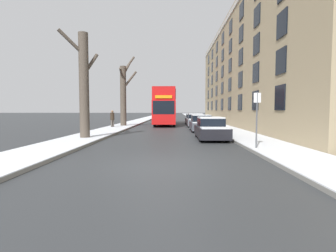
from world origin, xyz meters
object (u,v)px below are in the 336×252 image
(double_decker_bus, at_px, (165,105))
(pedestrian_left_sidewalk, at_px, (112,118))
(parked_car_2, at_px, (195,121))
(street_sign_post, at_px, (257,118))
(parked_car_0, at_px, (211,129))
(parked_car_3, at_px, (192,119))
(parked_car_1, at_px, (201,124))
(bare_tree_left_1, at_px, (124,93))
(bare_tree_left_0, at_px, (84,84))
(oncoming_van, at_px, (159,114))

(double_decker_bus, height_order, pedestrian_left_sidewalk, double_decker_bus)
(double_decker_bus, bearing_deg, parked_car_2, -42.81)
(pedestrian_left_sidewalk, height_order, street_sign_post, street_sign_post)
(parked_car_0, relative_size, parked_car_3, 1.05)
(parked_car_1, bearing_deg, bare_tree_left_1, 144.40)
(bare_tree_left_1, height_order, parked_car_1, bare_tree_left_1)
(parked_car_3, bearing_deg, pedestrian_left_sidewalk, -134.31)
(parked_car_2, relative_size, pedestrian_left_sidewalk, 2.23)
(bare_tree_left_0, relative_size, parked_car_1, 1.46)
(bare_tree_left_1, xyz_separation_m, parked_car_1, (7.98, -5.71, -3.08))
(parked_car_2, bearing_deg, parked_car_3, 90.00)
(parked_car_1, relative_size, oncoming_van, 0.82)
(bare_tree_left_0, bearing_deg, pedestrian_left_sidewalk, 93.83)
(bare_tree_left_0, height_order, bare_tree_left_1, bare_tree_left_1)
(parked_car_1, relative_size, pedestrian_left_sidewalk, 2.45)
(oncoming_van, xyz_separation_m, pedestrian_left_sidewalk, (-3.37, -22.86, -0.14))
(parked_car_0, bearing_deg, pedestrian_left_sidewalk, 132.17)
(double_decker_bus, xyz_separation_m, oncoming_van, (-1.83, 16.70, -1.31))
(bare_tree_left_1, distance_m, street_sign_post, 19.60)
(bare_tree_left_1, height_order, oncoming_van, bare_tree_left_1)
(bare_tree_left_0, relative_size, oncoming_van, 1.20)
(parked_car_1, height_order, parked_car_3, parked_car_1)
(parked_car_1, distance_m, parked_car_3, 12.13)
(double_decker_bus, relative_size, street_sign_post, 3.96)
(bare_tree_left_0, height_order, parked_car_2, bare_tree_left_0)
(parked_car_0, relative_size, parked_car_2, 1.11)
(bare_tree_left_1, xyz_separation_m, parked_car_2, (7.98, 0.43, -3.07))
(parked_car_1, bearing_deg, oncoming_van, 101.54)
(oncoming_van, bearing_deg, parked_car_0, -80.68)
(double_decker_bus, relative_size, parked_car_0, 2.33)
(parked_car_3, bearing_deg, parked_car_1, -90.00)
(bare_tree_left_0, distance_m, parked_car_0, 8.52)
(bare_tree_left_1, height_order, street_sign_post, bare_tree_left_1)
(parked_car_1, distance_m, oncoming_van, 26.62)
(double_decker_bus, bearing_deg, parked_car_3, 38.24)
(bare_tree_left_0, xyz_separation_m, street_sign_post, (9.40, -4.38, -1.96))
(parked_car_0, distance_m, oncoming_van, 32.90)
(double_decker_bus, bearing_deg, parked_car_1, -69.56)
(parked_car_1, xyz_separation_m, parked_car_2, (0.00, 6.14, 0.01))
(bare_tree_left_0, relative_size, double_decker_bus, 0.63)
(oncoming_van, distance_m, pedestrian_left_sidewalk, 23.10)
(parked_car_1, xyz_separation_m, parked_car_3, (0.00, 12.13, -0.04))
(pedestrian_left_sidewalk, bearing_deg, parked_car_3, 173.35)
(parked_car_3, bearing_deg, parked_car_0, -90.00)
(parked_car_1, height_order, oncoming_van, oncoming_van)
(parked_car_3, relative_size, oncoming_van, 0.79)
(parked_car_2, xyz_separation_m, street_sign_post, (1.38, -17.50, 0.85))
(double_decker_bus, xyz_separation_m, pedestrian_left_sidewalk, (-5.20, -6.16, -1.45))
(double_decker_bus, height_order, parked_car_0, double_decker_bus)
(bare_tree_left_0, xyz_separation_m, oncoming_van, (2.69, 33.05, -2.34))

